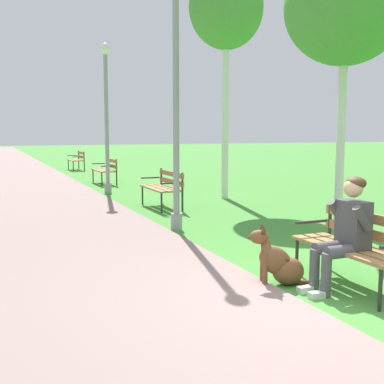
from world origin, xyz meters
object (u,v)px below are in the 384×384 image
(park_bench_near, at_px, (356,242))
(lamp_post_near, at_px, (176,99))
(park_bench_far, at_px, (106,168))
(person_seated_on_near_bench, at_px, (345,230))
(dog_brown, at_px, (279,263))
(birch_tree_second, at_px, (346,7))
(lamp_post_mid, at_px, (106,117))
(park_bench_mid, at_px, (164,185))
(park_bench_furthest, at_px, (77,159))
(birch_tree_third, at_px, (226,9))

(park_bench_near, height_order, lamp_post_near, lamp_post_near)
(park_bench_near, height_order, park_bench_far, same)
(person_seated_on_near_bench, xyz_separation_m, dog_brown, (-0.54, 0.44, -0.42))
(park_bench_near, bearing_deg, birch_tree_second, 53.72)
(lamp_post_mid, bearing_deg, person_seated_on_near_bench, -87.50)
(park_bench_mid, bearing_deg, lamp_post_near, -104.72)
(park_bench_mid, distance_m, person_seated_on_near_bench, 6.35)
(park_bench_near, xyz_separation_m, lamp_post_mid, (-0.62, 9.32, 1.62))
(park_bench_mid, bearing_deg, park_bench_furthest, 89.46)
(lamp_post_near, bearing_deg, dog_brown, -90.95)
(birch_tree_second, bearing_deg, birch_tree_third, 91.97)
(person_seated_on_near_bench, distance_m, lamp_post_mid, 9.49)
(person_seated_on_near_bench, bearing_deg, lamp_post_near, 97.22)
(park_bench_furthest, height_order, birch_tree_second, birch_tree_second)
(park_bench_furthest, relative_size, dog_brown, 1.85)
(park_bench_far, height_order, birch_tree_second, birch_tree_second)
(park_bench_furthest, height_order, lamp_post_mid, lamp_post_mid)
(park_bench_furthest, bearing_deg, lamp_post_near, -93.06)
(birch_tree_third, bearing_deg, park_bench_near, -105.33)
(park_bench_mid, distance_m, park_bench_furthest, 11.98)
(park_bench_far, bearing_deg, park_bench_furthest, 88.71)
(park_bench_far, distance_m, person_seated_on_near_bench, 12.00)
(park_bench_far, distance_m, birch_tree_third, 6.71)
(park_bench_far, xyz_separation_m, lamp_post_mid, (-0.56, -2.63, 1.62))
(park_bench_mid, height_order, lamp_post_near, lamp_post_near)
(park_bench_mid, xyz_separation_m, park_bench_furthest, (0.11, 11.97, 0.00))
(lamp_post_mid, bearing_deg, lamp_post_near, -90.78)
(park_bench_near, bearing_deg, park_bench_far, 90.27)
(park_bench_furthest, relative_size, lamp_post_mid, 0.36)
(birch_tree_third, bearing_deg, birch_tree_second, -88.03)
(park_bench_mid, bearing_deg, lamp_post_mid, 101.01)
(person_seated_on_near_bench, xyz_separation_m, birch_tree_third, (2.18, 7.23, 4.09))
(park_bench_near, bearing_deg, dog_brown, 152.47)
(dog_brown, bearing_deg, park_bench_far, 86.58)
(park_bench_mid, relative_size, dog_brown, 1.85)
(park_bench_near, xyz_separation_m, park_bench_far, (-0.06, 11.95, 0.00))
(person_seated_on_near_bench, distance_m, lamp_post_near, 4.17)
(park_bench_furthest, bearing_deg, person_seated_on_near_bench, -90.91)
(park_bench_mid, bearing_deg, birch_tree_second, -57.84)
(park_bench_near, height_order, park_bench_mid, same)
(park_bench_far, bearing_deg, lamp_post_near, -94.43)
(birch_tree_third, bearing_deg, park_bench_mid, -156.07)
(park_bench_furthest, bearing_deg, park_bench_far, -91.29)
(park_bench_near, xyz_separation_m, park_bench_mid, (-0.03, 6.29, 0.00))
(park_bench_near, bearing_deg, birch_tree_third, 74.67)
(person_seated_on_near_bench, bearing_deg, park_bench_furthest, 89.09)
(park_bench_mid, height_order, birch_tree_third, birch_tree_third)
(park_bench_far, height_order, birch_tree_third, birch_tree_third)
(park_bench_mid, xyz_separation_m, birch_tree_second, (2.14, -3.41, 3.36))
(park_bench_far, relative_size, person_seated_on_near_bench, 1.20)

